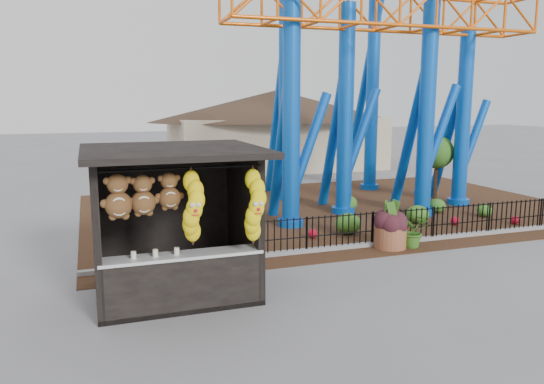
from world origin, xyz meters
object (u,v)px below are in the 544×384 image
object	(u,v)px
roller_coaster	(362,33)
terracotta_planter	(390,237)
prize_booth	(175,226)
potted_plant	(413,231)

from	to	relation	value
roller_coaster	terracotta_planter	world-z (taller)	roller_coaster
prize_booth	terracotta_planter	bearing A→B (deg)	16.24
prize_booth	potted_plant	distance (m)	7.10
potted_plant	prize_booth	bearing A→B (deg)	-167.63
roller_coaster	terracotta_planter	xyz separation A→B (m)	(-1.94, -5.53, -6.14)
prize_booth	potted_plant	xyz separation A→B (m)	(6.82, 1.68, -1.07)
prize_booth	potted_plant	bearing A→B (deg)	13.83
roller_coaster	terracotta_planter	size ratio (longest dim) A/B	12.47
terracotta_planter	potted_plant	bearing A→B (deg)	-11.06
roller_coaster	prize_booth	bearing A→B (deg)	-137.96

